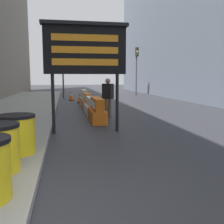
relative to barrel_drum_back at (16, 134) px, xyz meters
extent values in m
plane|color=#2D2D33|center=(0.56, -2.56, -0.55)|extent=(120.00, 120.00, 0.00)
cylinder|color=yellow|center=(0.00, 0.00, -0.03)|extent=(0.77, 0.77, 0.76)
cylinder|color=black|center=(0.00, 0.00, 0.38)|extent=(0.80, 0.80, 0.06)
cylinder|color=black|center=(0.66, 2.51, 0.36)|extent=(0.10, 0.10, 1.82)
cylinder|color=black|center=(2.65, 2.51, 0.36)|extent=(0.10, 0.10, 1.82)
cube|color=black|center=(1.66, 2.51, 1.99)|extent=(2.49, 0.24, 1.43)
cube|color=black|center=(1.66, 2.44, 2.75)|extent=(2.61, 0.34, 0.10)
cube|color=orange|center=(1.66, 2.38, 2.34)|extent=(1.99, 0.02, 0.20)
cube|color=orange|center=(1.66, 2.38, 1.99)|extent=(1.99, 0.02, 0.20)
cube|color=orange|center=(1.66, 2.38, 1.63)|extent=(1.99, 0.02, 0.20)
cube|color=orange|center=(2.25, 4.49, -0.32)|extent=(0.55, 1.91, 0.47)
cube|color=orange|center=(2.25, 4.49, 0.15)|extent=(0.33, 1.91, 0.47)
cube|color=white|center=(2.07, 4.49, 0.15)|extent=(0.02, 1.52, 0.23)
cube|color=silver|center=(2.25, 6.85, -0.35)|extent=(0.54, 2.13, 0.39)
cube|color=silver|center=(2.25, 6.85, 0.04)|extent=(0.33, 2.13, 0.39)
cube|color=white|center=(2.08, 6.85, 0.04)|extent=(0.02, 1.70, 0.20)
cube|color=orange|center=(2.25, 8.95, -0.34)|extent=(0.53, 1.69, 0.42)
cube|color=orange|center=(2.25, 8.95, 0.08)|extent=(0.32, 1.69, 0.42)
cube|color=white|center=(2.08, 8.95, 0.08)|extent=(0.02, 1.35, 0.21)
cube|color=beige|center=(2.25, 11.37, -0.31)|extent=(0.51, 2.12, 0.47)
cube|color=beige|center=(2.25, 11.37, 0.15)|extent=(0.30, 2.12, 0.47)
cube|color=white|center=(2.09, 11.37, 0.15)|extent=(0.02, 1.70, 0.23)
cube|color=black|center=(3.40, 9.26, -0.53)|extent=(0.39, 0.39, 0.04)
cone|color=#EA560F|center=(3.40, 9.26, -0.18)|extent=(0.31, 0.31, 0.65)
cylinder|color=white|center=(3.40, 9.26, -0.15)|extent=(0.18, 0.18, 0.09)
cube|color=black|center=(2.03, 12.37, -0.53)|extent=(0.38, 0.38, 0.04)
cone|color=#EA560F|center=(2.03, 12.37, -0.19)|extent=(0.30, 0.30, 0.63)
cylinder|color=white|center=(2.03, 12.37, -0.16)|extent=(0.17, 0.17, 0.09)
cube|color=black|center=(1.52, 14.42, -0.53)|extent=(0.42, 0.42, 0.04)
cone|color=#EA560F|center=(1.52, 14.42, -0.16)|extent=(0.33, 0.33, 0.70)
cylinder|color=white|center=(1.52, 14.42, -0.12)|extent=(0.19, 0.19, 0.10)
cylinder|color=#2D2D30|center=(0.93, 16.79, 1.35)|extent=(0.12, 0.12, 3.80)
cube|color=#23281E|center=(0.93, 16.63, 2.83)|extent=(0.28, 0.28, 0.84)
sphere|color=#360605|center=(0.93, 16.48, 3.11)|extent=(0.15, 0.15, 0.15)
sphere|color=#392C06|center=(0.93, 16.48, 2.83)|extent=(0.15, 0.15, 0.15)
sphere|color=green|center=(0.93, 16.48, 2.55)|extent=(0.15, 0.15, 0.15)
cylinder|color=#2D2D30|center=(7.74, 18.55, 1.71)|extent=(0.12, 0.12, 4.51)
cube|color=#23281E|center=(7.74, 18.39, 3.54)|extent=(0.28, 0.28, 0.84)
sphere|color=#360605|center=(7.74, 18.24, 3.82)|extent=(0.15, 0.15, 0.15)
sphere|color=gold|center=(7.74, 18.24, 3.54)|extent=(0.15, 0.15, 0.15)
sphere|color=black|center=(7.74, 18.24, 3.26)|extent=(0.15, 0.15, 0.15)
cylinder|color=#514C42|center=(2.77, 5.50, -0.14)|extent=(0.13, 0.13, 0.81)
cylinder|color=#514C42|center=(2.93, 5.50, -0.14)|extent=(0.13, 0.13, 0.81)
cube|color=black|center=(2.85, 5.50, 0.59)|extent=(0.51, 0.49, 0.65)
sphere|color=#A7775D|center=(2.85, 5.50, 1.02)|extent=(0.22, 0.22, 0.22)
camera|label=1|loc=(1.01, -5.61, 1.17)|focal=42.00mm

